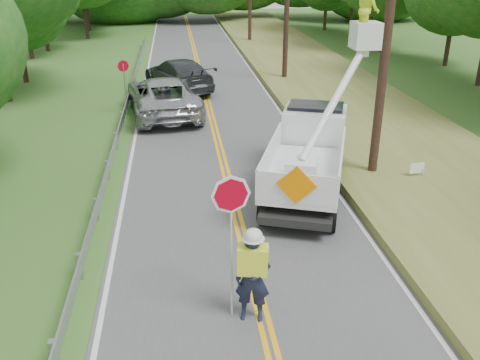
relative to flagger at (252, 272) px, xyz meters
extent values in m
cube|color=#4C4D4F|center=(0.24, 11.96, -1.17)|extent=(7.20, 96.00, 0.02)
cube|color=#FFB313|center=(0.14, 11.96, -1.16)|extent=(0.12, 96.00, 0.00)
cube|color=#FFB313|center=(0.34, 11.96, -1.16)|extent=(0.12, 96.00, 0.00)
cube|color=silver|center=(-3.21, 11.96, -1.16)|extent=(0.12, 96.00, 0.00)
cube|color=silver|center=(3.69, 11.96, -1.16)|extent=(0.12, 96.00, 0.00)
cube|color=#9C9FA4|center=(-3.86, -1.04, -0.83)|extent=(0.12, 0.14, 0.70)
cube|color=#9C9FA4|center=(-3.86, 1.96, -0.83)|extent=(0.12, 0.14, 0.70)
cube|color=#9C9FA4|center=(-3.86, 4.96, -0.83)|extent=(0.12, 0.14, 0.70)
cube|color=#9C9FA4|center=(-3.86, 7.96, -0.83)|extent=(0.12, 0.14, 0.70)
cube|color=#9C9FA4|center=(-3.86, 10.96, -0.83)|extent=(0.12, 0.14, 0.70)
cube|color=#9C9FA4|center=(-3.86, 13.96, -0.83)|extent=(0.12, 0.14, 0.70)
cube|color=#9C9FA4|center=(-3.86, 16.96, -0.83)|extent=(0.12, 0.14, 0.70)
cube|color=#9C9FA4|center=(-3.86, 19.96, -0.83)|extent=(0.12, 0.14, 0.70)
cube|color=#9C9FA4|center=(-3.86, 22.96, -0.83)|extent=(0.12, 0.14, 0.70)
cube|color=#9C9FA4|center=(-3.86, 25.96, -0.83)|extent=(0.12, 0.14, 0.70)
cube|color=#9C9FA4|center=(-3.86, 28.96, -0.83)|extent=(0.12, 0.14, 0.70)
cube|color=#9C9FA4|center=(-3.86, 31.96, -0.83)|extent=(0.12, 0.14, 0.70)
cube|color=#9C9FA4|center=(-3.86, 34.96, -0.83)|extent=(0.12, 0.14, 0.70)
cube|color=#9C9FA4|center=(-3.76, 12.96, -0.58)|extent=(0.05, 48.00, 0.34)
cylinder|color=black|center=(5.24, 6.96, 3.82)|extent=(0.30, 0.30, 10.00)
cube|color=#596626|center=(7.34, 11.96, -1.03)|extent=(7.00, 96.00, 0.30)
cylinder|color=#332319|center=(-10.19, 19.21, 0.90)|extent=(0.32, 0.32, 4.17)
cylinder|color=#332319|center=(-10.44, 23.74, 0.15)|extent=(0.32, 0.32, 2.67)
ellipsoid|color=#144D17|center=(-10.44, 23.74, 3.42)|extent=(6.23, 6.23, 5.48)
cylinder|color=#332319|center=(-11.98, 31.74, 0.12)|extent=(0.32, 0.32, 2.61)
cylinder|color=#332319|center=(-11.50, 35.02, 0.16)|extent=(0.32, 0.32, 2.69)
cylinder|color=#332319|center=(-9.27, 41.41, 0.72)|extent=(0.32, 0.32, 3.81)
cylinder|color=#332319|center=(-9.88, 46.97, 0.52)|extent=(0.32, 0.32, 3.41)
cylinder|color=#332319|center=(17.44, 25.39, 0.29)|extent=(0.32, 0.32, 2.94)
cylinder|color=#332319|center=(15.06, 31.17, 0.69)|extent=(0.32, 0.32, 3.74)
cylinder|color=#332319|center=(15.84, 35.96, 0.62)|extent=(0.32, 0.32, 3.60)
cylinder|color=#332319|center=(15.46, 40.31, 0.93)|extent=(0.32, 0.32, 4.22)
cylinder|color=#332319|center=(14.07, 44.31, 0.17)|extent=(0.32, 0.32, 2.70)
imported|color=#191E33|center=(0.01, 0.00, -0.16)|extent=(0.82, 0.64, 2.00)
cube|color=#C6DC2A|center=(0.01, 0.00, 0.30)|extent=(0.69, 0.51, 0.61)
ellipsoid|color=silver|center=(0.01, 0.00, 0.85)|extent=(0.37, 0.37, 0.30)
cylinder|color=#B7B7B7|center=(-0.41, 0.15, 0.24)|extent=(0.04, 0.04, 2.81)
cylinder|color=#A90218|center=(-0.41, 0.15, 1.71)|extent=(0.80, 0.15, 0.80)
cylinder|color=black|center=(0.97, 4.13, -0.70)|extent=(0.58, 0.96, 0.91)
cylinder|color=black|center=(2.76, 3.49, -0.70)|extent=(0.58, 0.96, 0.91)
cylinder|color=black|center=(1.61, 5.93, -0.70)|extent=(0.58, 0.96, 0.91)
cylinder|color=black|center=(3.40, 5.28, -0.70)|extent=(0.58, 0.96, 0.91)
cylinder|color=black|center=(2.41, 8.17, -0.70)|extent=(0.58, 0.96, 0.91)
cylinder|color=black|center=(4.20, 7.53, -0.70)|extent=(0.58, 0.96, 0.91)
cube|color=black|center=(2.60, 5.87, -0.64)|extent=(3.94, 6.41, 0.24)
cube|color=white|center=(2.38, 5.25, -0.16)|extent=(3.54, 4.86, 0.21)
cube|color=white|center=(1.36, 5.61, 0.31)|extent=(1.53, 4.14, 0.86)
cube|color=white|center=(3.39, 4.88, 0.31)|extent=(1.53, 4.14, 0.86)
cube|color=white|center=(1.64, 3.20, 0.31)|extent=(2.08, 0.79, 0.86)
cube|color=white|center=(3.47, 8.30, 0.12)|extent=(2.63, 2.43, 1.71)
cube|color=black|center=(3.53, 8.47, 0.74)|extent=(2.21, 1.81, 0.71)
cube|color=white|center=(2.02, 4.26, 0.31)|extent=(1.10, 1.10, 0.76)
cube|color=white|center=(4.54, 6.96, 3.68)|extent=(0.81, 0.81, 0.81)
imported|color=#C6DC2A|center=(4.54, 6.96, 4.45)|extent=(0.62, 0.80, 1.65)
cube|color=orange|center=(1.62, 3.14, 0.46)|extent=(1.03, 0.40, 1.08)
imported|color=#A5A8AC|center=(-2.01, 15.64, -0.25)|extent=(3.92, 6.94, 1.83)
imported|color=#34373B|center=(-1.21, 20.58, -0.29)|extent=(4.42, 6.50, 1.75)
cylinder|color=#9C9FA4|center=(-3.78, 15.89, 0.06)|extent=(0.06, 0.06, 2.47)
cylinder|color=#A90218|center=(-3.78, 15.89, 1.18)|extent=(0.51, 0.28, 0.56)
cube|color=white|center=(6.54, 6.30, -0.61)|extent=(0.52, 0.09, 0.36)
cylinder|color=#9C9FA4|center=(6.33, 6.30, -0.92)|extent=(0.02, 0.02, 0.52)
cylinder|color=#9C9FA4|center=(6.74, 6.30, -0.92)|extent=(0.02, 0.02, 0.52)
camera|label=1|loc=(-1.36, -8.78, 5.97)|focal=38.46mm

